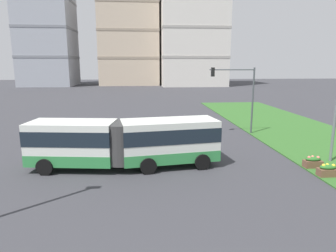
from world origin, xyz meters
The scene contains 8 objects.
articulated_bus centered at (-2.97, 13.58, 1.65)m, with size 12.04×3.39×3.00m.
car_black_sedan centered at (-6.04, 20.54, 0.75)m, with size 4.43×2.08×1.58m.
flower_planter_3 centered at (8.79, 10.73, 0.43)m, with size 1.10×0.56×0.74m.
flower_planter_4 centered at (8.79, 12.25, 0.43)m, with size 1.10×0.56×0.74m.
traffic_light_far_right centered at (7.03, 22.00, 4.25)m, with size 4.22×0.28×6.17m.
apartment_tower_west centered at (-30.00, 92.87, 20.71)m, with size 15.35×16.48×41.38m.
apartment_tower_westcentre centered at (-5.39, 95.99, 20.28)m, with size 18.61×16.46×40.51m.
apartment_tower_centre centered at (14.12, 90.30, 20.59)m, with size 19.52×18.14×41.14m.
Camera 1 is at (-1.90, -4.88, 6.42)m, focal length 32.10 mm.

